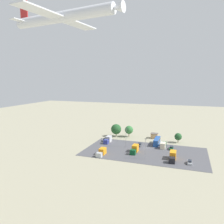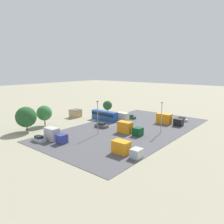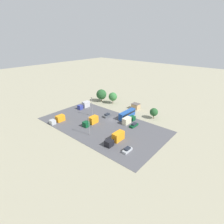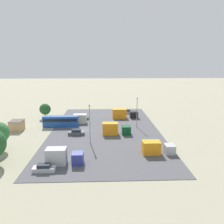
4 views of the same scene
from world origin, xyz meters
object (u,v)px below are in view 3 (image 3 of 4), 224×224
Objects in this scene: parked_car_0 at (85,104)px; parked_car_2 at (107,115)px; parked_car_3 at (134,125)px; parked_truck_4 at (91,121)px; parked_truck_2 at (58,119)px; parked_truck_1 at (84,105)px; bus at (127,114)px; parked_car_1 at (127,150)px; parked_truck_0 at (116,138)px; shed_building at (136,106)px; parked_truck_3 at (128,120)px.

parked_car_2 is at bearing 170.33° from parked_car_0.
parked_car_0 is at bearing -5.33° from parked_car_3.
parked_truck_2 is at bearing 32.56° from parked_truck_4.
parked_car_3 is 19.51m from parked_truck_4.
parked_car_3 is 0.65× the size of parked_truck_1.
bus is 2.65× the size of parked_car_1.
parked_truck_0 is 1.16× the size of parked_truck_4.
shed_building is 0.52× the size of parked_truck_3.
parked_car_3 is (-16.20, -0.09, -0.02)m from parked_car_2.
parked_truck_1 is at bearing -23.33° from parked_truck_0.
parked_truck_3 is (12.94, -18.54, 0.72)m from parked_car_1.
parked_car_0 is 50.14m from parked_car_1.
parked_car_0 is 0.93× the size of parked_car_2.
parked_car_0 is 0.53× the size of parked_truck_4.
bus is 26.59m from parked_truck_1.
shed_building reaches higher than parked_truck_3.
parked_truck_0 is at bearing 111.32° from shed_building.
parked_car_0 is 0.57× the size of parked_truck_1.
parked_car_1 is (-45.73, 20.57, 0.01)m from parked_car_0.
parked_truck_0 reaches higher than parked_truck_1.
parked_truck_3 is at bearing -134.27° from parked_truck_4.
parked_truck_4 is at bearing -147.44° from parked_truck_2.
parked_truck_0 reaches higher than parked_truck_2.
parked_car_3 is at bearing 174.67° from parked_car_0.
parked_car_1 reaches higher than parked_car_0.
parked_car_0 is at bearing -34.54° from parked_truck_4.
parked_car_3 is (-36.98, 3.45, 0.03)m from parked_car_0.
parked_truck_3 is at bearing -178.24° from parked_truck_1.
parked_truck_2 reaches higher than parked_car_0.
parked_truck_0 is (-9.74, 20.71, -0.28)m from bus.
shed_building is 0.45× the size of parked_truck_0.
shed_building is 18.23m from parked_truck_3.
parked_truck_0 is (-12.95, 33.17, 0.12)m from shed_building.
parked_car_3 is at bearing -179.68° from parked_car_2.
parked_truck_2 is (13.52, 19.43, 0.66)m from parked_car_2.
bus is at bearing -168.57° from parked_truck_1.
parked_car_2 is 17.92m from parked_truck_1.
parked_car_1 is 25.71m from parked_truck_4.
parked_truck_1 is (17.89, -0.59, 0.87)m from parked_car_2.
shed_building is at bearing -99.62° from parked_truck_4.
parked_car_3 is 15.06m from parked_truck_0.
parked_truck_2 is (21.69, 25.29, -0.51)m from bus.
shed_building reaches higher than parked_car_2.
bus is 29.06m from parked_car_0.
shed_building is at bearing -142.19° from parked_truck_1.
parked_truck_0 reaches higher than parked_car_1.
shed_building is 42.03m from parked_truck_2.
bus is 18.53m from parked_truck_4.
parked_truck_2 is at bearing -140.64° from parked_truck_3.
parked_truck_4 reaches higher than parked_truck_2.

